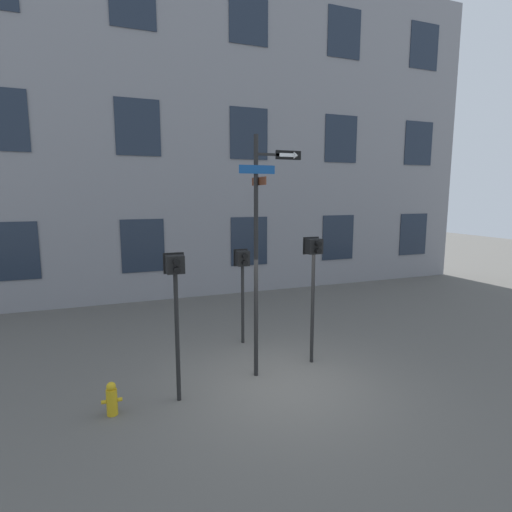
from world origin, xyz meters
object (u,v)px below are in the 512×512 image
(street_sign_pole, at_px, (260,240))
(fire_hydrant, at_px, (112,399))
(pedestrian_signal_left, at_px, (176,289))
(pedestrian_signal_right, at_px, (314,267))
(pedestrian_signal_across, at_px, (243,270))

(street_sign_pole, relative_size, fire_hydrant, 8.29)
(pedestrian_signal_left, xyz_separation_m, pedestrian_signal_right, (3.15, 0.65, 0.09))
(pedestrian_signal_left, xyz_separation_m, fire_hydrant, (-1.18, -0.09, -1.84))
(fire_hydrant, bearing_deg, street_sign_pole, 10.56)
(street_sign_pole, bearing_deg, pedestrian_signal_right, 8.01)
(pedestrian_signal_right, xyz_separation_m, fire_hydrant, (-4.32, -0.74, -1.93))
(pedestrian_signal_left, height_order, fire_hydrant, pedestrian_signal_left)
(pedestrian_signal_across, relative_size, fire_hydrant, 4.07)
(pedestrian_signal_across, xyz_separation_m, fire_hydrant, (-3.24, -2.46, -1.63))
(pedestrian_signal_left, bearing_deg, street_sign_pole, 14.46)
(pedestrian_signal_across, distance_m, fire_hydrant, 4.38)
(fire_hydrant, bearing_deg, pedestrian_signal_across, 37.13)
(fire_hydrant, bearing_deg, pedestrian_signal_right, 9.77)
(pedestrian_signal_right, bearing_deg, fire_hydrant, -170.23)
(pedestrian_signal_right, bearing_deg, pedestrian_signal_left, -168.28)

